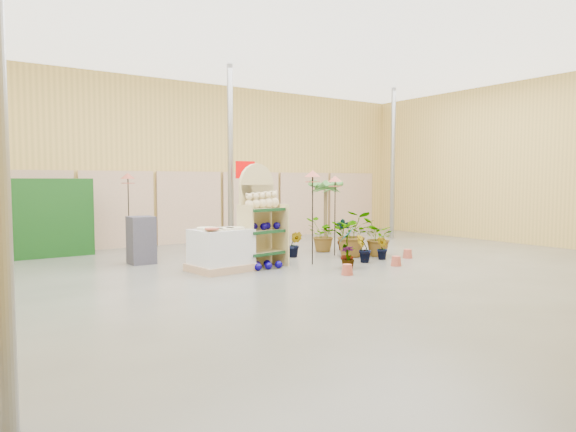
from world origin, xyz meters
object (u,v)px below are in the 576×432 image
object	(u,v)px
pallet_stack	(221,250)
bird_table_front	(313,177)
display_shelf	(259,219)
potted_plant_2	(353,234)

from	to	relation	value
pallet_stack	bird_table_front	world-z (taller)	bird_table_front
display_shelf	potted_plant_2	world-z (taller)	display_shelf
pallet_stack	potted_plant_2	world-z (taller)	potted_plant_2
display_shelf	potted_plant_2	bearing A→B (deg)	-12.66
display_shelf	potted_plant_2	xyz separation A→B (m)	(2.44, -0.14, -0.43)
display_shelf	pallet_stack	bearing A→B (deg)	174.59
display_shelf	pallet_stack	distance (m)	1.07
pallet_stack	potted_plant_2	bearing A→B (deg)	-7.82
pallet_stack	display_shelf	bearing A→B (deg)	-2.53
bird_table_front	pallet_stack	bearing A→B (deg)	167.62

